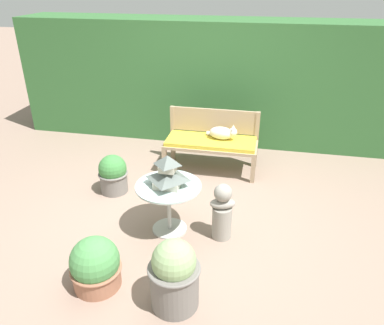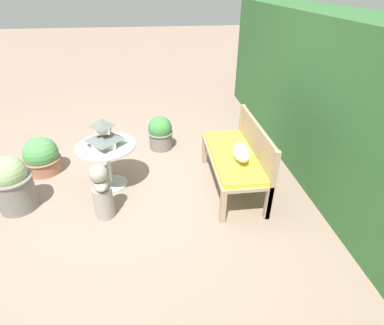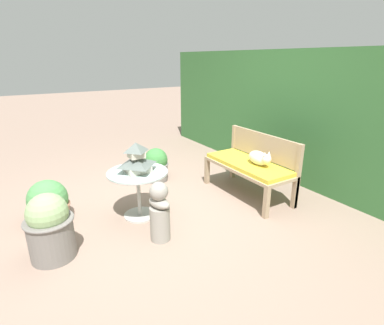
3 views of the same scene
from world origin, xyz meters
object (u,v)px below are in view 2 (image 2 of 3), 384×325
Objects in this scene: garden_bust at (102,192)px; potted_plant_bench_left at (12,184)px; potted_plant_table_near at (42,157)px; pagoda_birdhouse at (104,134)px; garden_bench at (233,158)px; patio_table at (107,154)px; potted_plant_patio_mid at (160,133)px; cat at (242,153)px.

potted_plant_bench_left is (-0.27, -1.00, 0.00)m from garden_bust.
potted_plant_table_near is at bearing 174.71° from potted_plant_bench_left.
pagoda_birdhouse is 0.55× the size of garden_bust.
pagoda_birdhouse is at bearing -98.31° from garden_bench.
pagoda_birdhouse is (-0.00, -0.00, 0.27)m from patio_table.
garden_bench is 1.43m from potted_plant_patio_mid.
garden_bust reaches higher than potted_plant_patio_mid.
potted_plant_patio_mid is at bearing -143.40° from garden_bench.
cat is 0.88× the size of potted_plant_table_near.
cat is 0.69× the size of garden_bust.
garden_bench is 1.97× the size of potted_plant_bench_left.
garden_bench is 1.56m from garden_bust.
patio_table is 1.37× the size of potted_plant_patio_mid.
pagoda_birdhouse is (-0.37, -1.55, 0.15)m from cat.
potted_plant_bench_left is (0.75, -0.07, 0.10)m from potted_plant_table_near.
potted_plant_bench_left is (0.31, -1.01, -0.13)m from patio_table.
garden_bust reaches higher than garden_bench.
pagoda_birdhouse reaches higher than potted_plant_bench_left.
cat is 2.64m from potted_plant_table_near.
patio_table is 1.15m from potted_plant_patio_mid.
cat is (0.15, 0.05, 0.16)m from garden_bench.
cat is at bearing 76.55° from pagoda_birdhouse.
patio_table is 1.06m from potted_plant_bench_left.
garden_bench is 2.54m from potted_plant_table_near.
garden_bust is at bearing -76.47° from garden_bench.
potted_plant_bench_left is at bearing -85.48° from cat.
garden_bust is 1.64m from potted_plant_patio_mid.
pagoda_birdhouse is 0.71× the size of potted_plant_table_near.
potted_plant_bench_left is (0.09, -2.51, -0.09)m from garden_bench.
pagoda_birdhouse reaches higher than potted_plant_table_near.
garden_bust is at bearing -0.70° from patio_table.
pagoda_birdhouse reaches higher than garden_bench.
garden_bench is 2.92× the size of cat.
potted_plant_table_near is (-1.02, -0.93, -0.09)m from garden_bust.
potted_plant_patio_mid is at bearing 140.79° from garden_bust.
garden_bench is at bearing 36.60° from potted_plant_patio_mid.
garden_bench is at bearing 81.69° from pagoda_birdhouse.
potted_plant_table_near is at bearing -105.04° from garden_bench.
patio_table is at bearing 163.90° from garden_bust.
garden_bench is 2.58× the size of potted_plant_table_near.
garden_bench is 3.63× the size of pagoda_birdhouse.
patio_table is (-0.22, -1.50, 0.04)m from garden_bench.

